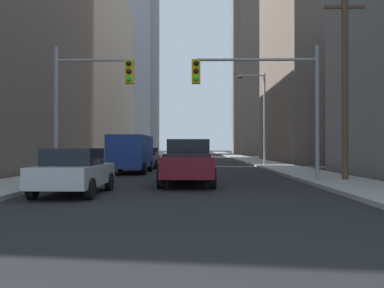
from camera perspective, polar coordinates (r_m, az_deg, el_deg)
sidewalk_left at (r=52.85m, az=-7.00°, el=-2.05°), size 3.07×160.00×0.15m
sidewalk_right at (r=52.72m, az=7.54°, el=-2.06°), size 3.07×160.00×0.15m
pickup_truck_maroon at (r=17.74m, az=-0.56°, el=-2.46°), size 2.20×5.42×1.90m
cargo_van_blue at (r=25.71m, az=-8.20°, el=-1.04°), size 2.16×5.25×2.26m
sedan_silver at (r=14.42m, az=-15.61°, el=-3.54°), size 1.95×4.21×1.52m
sedan_beige at (r=23.51m, az=-0.72°, el=-2.36°), size 1.95×4.22×1.52m
sedan_grey at (r=31.80m, az=-6.24°, el=-1.86°), size 1.96×4.27×1.52m
sedan_red at (r=39.94m, az=0.17°, el=-1.57°), size 1.95×4.25×1.52m
sedan_white at (r=49.06m, az=0.30°, el=-1.37°), size 1.95×4.24×1.52m
traffic_signal_near_left at (r=19.27m, az=-13.65°, el=6.95°), size 3.53×0.44×6.00m
traffic_signal_near_right at (r=18.88m, az=9.31°, el=7.38°), size 5.58×0.44×6.00m
utility_pole_right at (r=19.96m, az=19.93°, el=9.03°), size 2.20×0.28×9.13m
street_lamp_right at (r=34.28m, az=9.16°, el=4.54°), size 2.32×0.32×7.50m
building_left_mid_office at (r=55.12m, az=-18.88°, el=8.93°), size 17.45×24.82×21.03m
building_left_far_tower at (r=100.50m, az=-12.50°, el=18.00°), size 25.18×19.66×66.70m
building_right_mid_block at (r=50.48m, az=20.11°, el=12.29°), size 16.08×20.59×25.33m
building_right_far_highrise at (r=98.59m, az=10.83°, el=12.24°), size 16.66×22.68×46.39m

